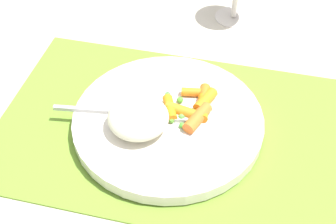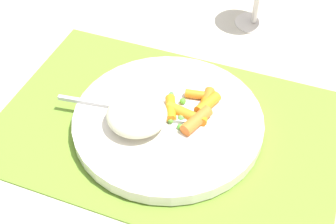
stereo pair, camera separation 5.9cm
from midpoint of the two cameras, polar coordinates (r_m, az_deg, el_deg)
ground_plane at (r=0.67m, az=-2.50°, el=-2.17°), size 2.40×2.40×0.00m
placemat at (r=0.67m, az=-2.51°, el=-2.00°), size 0.48×0.32×0.01m
plate at (r=0.66m, az=-2.54°, el=-1.28°), size 0.27×0.27×0.02m
rice_mound at (r=0.63m, az=-6.30°, el=-0.77°), size 0.08×0.08×0.04m
carrot_portion at (r=0.66m, az=0.76°, el=0.60°), size 0.07×0.09×0.02m
pea_scatter at (r=0.65m, az=-1.81°, el=-0.23°), size 0.05×0.07×0.01m
fork at (r=0.66m, az=-6.31°, el=-0.28°), size 0.20×0.04×0.01m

